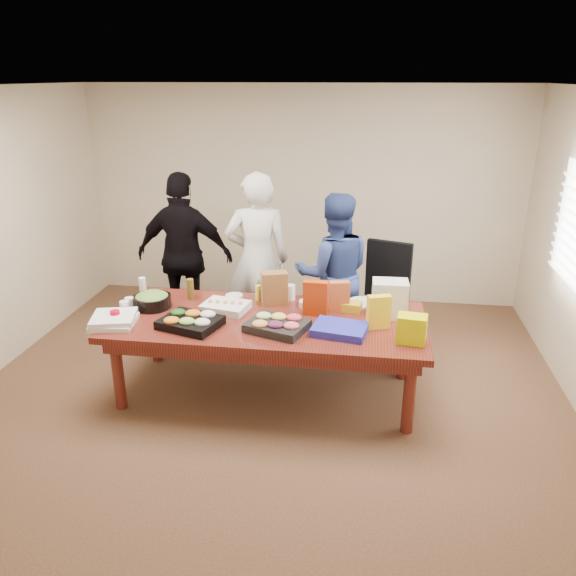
% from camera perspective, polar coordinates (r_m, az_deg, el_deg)
% --- Properties ---
extents(floor, '(5.50, 5.00, 0.02)m').
position_cam_1_polar(floor, '(5.37, -2.01, -10.56)').
color(floor, '#47301E').
rests_on(floor, ground).
extents(ceiling, '(5.50, 5.00, 0.02)m').
position_cam_1_polar(ceiling, '(4.58, -2.46, 19.87)').
color(ceiling, white).
rests_on(ceiling, wall_back).
extents(wall_back, '(5.50, 0.04, 2.70)m').
position_cam_1_polar(wall_back, '(7.20, 1.40, 9.33)').
color(wall_back, beige).
rests_on(wall_back, floor).
extents(wall_front, '(5.50, 0.04, 2.70)m').
position_cam_1_polar(wall_front, '(2.61, -12.37, -13.15)').
color(wall_front, beige).
rests_on(wall_front, floor).
extents(conference_table, '(2.80, 1.20, 0.75)m').
position_cam_1_polar(conference_table, '(5.18, -2.06, -6.92)').
color(conference_table, '#4C1C0F').
rests_on(conference_table, floor).
extents(office_chair, '(0.73, 0.73, 1.13)m').
position_cam_1_polar(office_chair, '(5.87, 10.02, -1.72)').
color(office_chair, black).
rests_on(office_chair, floor).
extents(person_center, '(0.76, 0.58, 1.88)m').
position_cam_1_polar(person_center, '(6.00, -3.12, 2.87)').
color(person_center, silver).
rests_on(person_center, floor).
extents(person_right, '(0.92, 0.77, 1.70)m').
position_cam_1_polar(person_right, '(5.85, 4.66, 1.44)').
color(person_right, navy).
rests_on(person_right, floor).
extents(person_left, '(1.09, 0.49, 1.84)m').
position_cam_1_polar(person_left, '(6.30, -10.45, 3.25)').
color(person_left, black).
rests_on(person_left, floor).
extents(veggie_tray, '(0.58, 0.51, 0.07)m').
position_cam_1_polar(veggie_tray, '(4.92, -9.90, -3.47)').
color(veggie_tray, black).
rests_on(veggie_tray, conference_table).
extents(fruit_tray, '(0.58, 0.51, 0.07)m').
position_cam_1_polar(fruit_tray, '(4.78, -1.10, -3.87)').
color(fruit_tray, black).
rests_on(fruit_tray, conference_table).
extents(sheet_cake, '(0.46, 0.38, 0.07)m').
position_cam_1_polar(sheet_cake, '(5.20, -6.36, -1.91)').
color(sheet_cake, white).
rests_on(sheet_cake, conference_table).
extents(salad_bowl, '(0.40, 0.40, 0.11)m').
position_cam_1_polar(salad_bowl, '(5.39, -13.61, -1.33)').
color(salad_bowl, black).
rests_on(salad_bowl, conference_table).
extents(chip_bag_blue, '(0.50, 0.41, 0.07)m').
position_cam_1_polar(chip_bag_blue, '(4.75, 5.29, -4.19)').
color(chip_bag_blue, '#2628B1').
rests_on(chip_bag_blue, conference_table).
extents(chip_bag_red, '(0.22, 0.10, 0.32)m').
position_cam_1_polar(chip_bag_red, '(5.05, 2.80, -1.02)').
color(chip_bag_red, '#B5330A').
rests_on(chip_bag_red, conference_table).
extents(chip_bag_yellow, '(0.21, 0.14, 0.30)m').
position_cam_1_polar(chip_bag_yellow, '(4.84, 9.20, -2.42)').
color(chip_bag_yellow, yellow).
rests_on(chip_bag_yellow, conference_table).
extents(chip_bag_orange, '(0.20, 0.12, 0.29)m').
position_cam_1_polar(chip_bag_orange, '(5.14, 5.22, -0.86)').
color(chip_bag_orange, '#C25C2B').
rests_on(chip_bag_orange, conference_table).
extents(mayo_jar, '(0.11, 0.11, 0.15)m').
position_cam_1_polar(mayo_jar, '(5.41, 0.24, -0.45)').
color(mayo_jar, white).
rests_on(mayo_jar, conference_table).
extents(mustard_bottle, '(0.05, 0.05, 0.15)m').
position_cam_1_polar(mustard_bottle, '(5.39, -3.06, -0.49)').
color(mustard_bottle, '#FAFF37').
rests_on(mustard_bottle, conference_table).
extents(dressing_bottle, '(0.07, 0.07, 0.20)m').
position_cam_1_polar(dressing_bottle, '(5.49, -9.88, -0.12)').
color(dressing_bottle, brown).
rests_on(dressing_bottle, conference_table).
extents(ranch_bottle, '(0.08, 0.08, 0.20)m').
position_cam_1_polar(ranch_bottle, '(5.64, -14.53, 0.06)').
color(ranch_bottle, white).
rests_on(ranch_bottle, conference_table).
extents(banana_bunch, '(0.27, 0.18, 0.08)m').
position_cam_1_polar(banana_bunch, '(5.20, 6.07, -1.84)').
color(banana_bunch, gold).
rests_on(banana_bunch, conference_table).
extents(bread_loaf, '(0.32, 0.20, 0.12)m').
position_cam_1_polar(bread_loaf, '(5.44, -1.48, -0.47)').
color(bread_loaf, olive).
rests_on(bread_loaf, conference_table).
extents(kraft_bag, '(0.27, 0.21, 0.31)m').
position_cam_1_polar(kraft_bag, '(5.28, -1.40, -0.01)').
color(kraft_bag, brown).
rests_on(kraft_bag, conference_table).
extents(red_cup, '(0.09, 0.09, 0.11)m').
position_cam_1_polar(red_cup, '(5.14, -17.13, -2.81)').
color(red_cup, '#B5001E').
rests_on(red_cup, conference_table).
extents(clear_cup_a, '(0.11, 0.11, 0.12)m').
position_cam_1_polar(clear_cup_a, '(5.30, -16.24, -1.92)').
color(clear_cup_a, white).
rests_on(clear_cup_a, conference_table).
extents(clear_cup_b, '(0.09, 0.09, 0.11)m').
position_cam_1_polar(clear_cup_b, '(5.39, -15.80, -1.53)').
color(clear_cup_b, white).
rests_on(clear_cup_b, conference_table).
extents(pizza_box_lower, '(0.41, 0.41, 0.04)m').
position_cam_1_polar(pizza_box_lower, '(5.12, -17.26, -3.35)').
color(pizza_box_lower, white).
rests_on(pizza_box_lower, conference_table).
extents(pizza_box_upper, '(0.44, 0.44, 0.04)m').
position_cam_1_polar(pizza_box_upper, '(5.11, -17.29, -2.89)').
color(pizza_box_upper, white).
rests_on(pizza_box_upper, pizza_box_lower).
extents(plate_a, '(0.28, 0.28, 0.01)m').
position_cam_1_polar(plate_a, '(5.35, 6.94, -1.63)').
color(plate_a, white).
rests_on(plate_a, conference_table).
extents(plate_b, '(0.25, 0.25, 0.02)m').
position_cam_1_polar(plate_b, '(5.41, 7.51, -1.37)').
color(plate_b, silver).
rests_on(plate_b, conference_table).
extents(dip_bowl_a, '(0.16, 0.16, 0.06)m').
position_cam_1_polar(dip_bowl_a, '(5.25, 1.92, -1.62)').
color(dip_bowl_a, silver).
rests_on(dip_bowl_a, conference_table).
extents(dip_bowl_b, '(0.20, 0.20, 0.07)m').
position_cam_1_polar(dip_bowl_b, '(5.40, -5.49, -1.04)').
color(dip_bowl_b, silver).
rests_on(dip_bowl_b, conference_table).
extents(grocery_bag_white, '(0.32, 0.23, 0.33)m').
position_cam_1_polar(grocery_bag_white, '(5.09, 10.29, -1.07)').
color(grocery_bag_white, white).
rests_on(grocery_bag_white, conference_table).
extents(grocery_bag_yellow, '(0.25, 0.19, 0.23)m').
position_cam_1_polar(grocery_bag_yellow, '(4.65, 12.45, -4.09)').
color(grocery_bag_yellow, '#DAE700').
rests_on(grocery_bag_yellow, conference_table).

